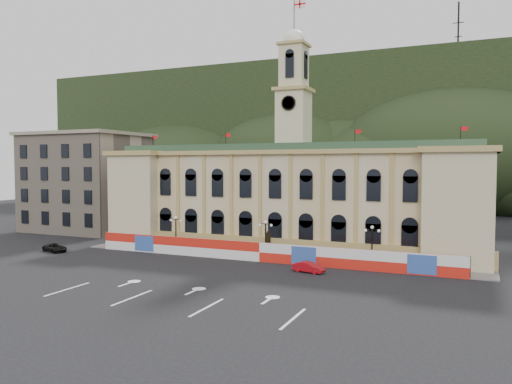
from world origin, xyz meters
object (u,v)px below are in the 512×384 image
at_px(red_sedan, 309,267).
at_px(black_suv, 55,248).
at_px(statue, 268,249).
at_px(lamp_center, 266,236).

distance_m(red_sedan, black_suv, 37.80).
height_order(statue, lamp_center, lamp_center).
height_order(lamp_center, red_sedan, lamp_center).
relative_size(lamp_center, red_sedan, 1.30).
relative_size(statue, red_sedan, 0.94).
xyz_separation_m(statue, lamp_center, (0.00, -1.00, 1.89)).
bearing_deg(black_suv, lamp_center, -60.33).
xyz_separation_m(statue, black_suv, (-30.00, -8.03, -0.60)).
distance_m(lamp_center, black_suv, 30.91).
xyz_separation_m(statue, red_sedan, (7.77, -6.67, -0.56)).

